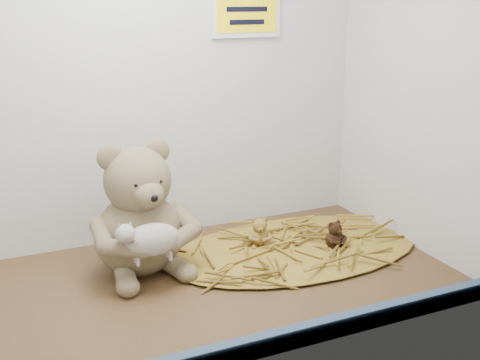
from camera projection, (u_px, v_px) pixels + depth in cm
name	position (u px, v px, depth cm)	size (l,w,h in cm)	color
alcove_shell	(152.00, 65.00, 119.16)	(120.40, 60.20, 90.40)	#3B2714
front_rail	(228.00, 353.00, 98.94)	(119.28, 2.20, 3.60)	#344664
straw_bed	(296.00, 247.00, 143.50)	(64.60, 37.51, 1.25)	olive
main_teddy	(138.00, 208.00, 128.90)	(23.41, 24.71, 29.03)	olive
toy_lamb	(152.00, 240.00, 120.82)	(14.65, 8.94, 9.46)	#BBB5A8
mini_teddy_tan	(260.00, 230.00, 142.78)	(5.66, 5.97, 7.02)	olive
mini_teddy_brown	(334.00, 233.00, 141.87)	(5.25, 5.54, 6.51)	black
wall_sign	(246.00, 9.00, 145.80)	(16.00, 1.20, 11.00)	#FFE90D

